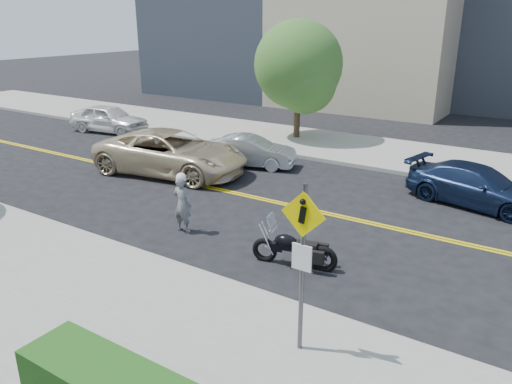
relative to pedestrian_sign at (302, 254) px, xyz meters
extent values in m
plane|color=black|center=(-4.20, 6.31, -1.96)|extent=(120.00, 120.00, 0.00)
cube|color=#9E9B91|center=(-4.20, -1.19, -1.89)|extent=(60.00, 5.00, 0.15)
cube|color=#9E9B91|center=(-4.20, 13.81, -1.89)|extent=(60.00, 5.00, 0.15)
cylinder|color=#4C4C51|center=(0.00, 0.01, -0.31)|extent=(0.08, 0.08, 3.00)
cube|color=#F9D800|center=(0.00, -0.02, 0.69)|extent=(0.78, 0.03, 0.78)
cube|color=white|center=(0.00, -0.02, -0.06)|extent=(0.35, 0.03, 0.45)
imported|color=#BBBBC0|center=(-5.19, 2.99, -1.17)|extent=(0.58, 0.39, 1.58)
sphere|color=white|center=(-5.19, 2.99, -0.42)|extent=(0.28, 0.28, 0.28)
imported|color=beige|center=(-9.10, 6.87, -1.15)|extent=(6.14, 3.53, 1.61)
imported|color=white|center=(-16.61, 10.51, -1.26)|extent=(4.30, 2.24, 1.40)
imported|color=#B3B8BB|center=(-7.20, 9.27, -1.36)|extent=(3.84, 2.29, 1.20)
imported|color=#182648|center=(1.11, 9.50, -1.34)|extent=(4.58, 2.64, 1.25)
cylinder|color=#382619|center=(-7.77, 14.18, 0.29)|extent=(0.29, 0.29, 4.50)
sphere|color=#376A21|center=(-7.77, 14.18, 1.55)|extent=(4.05, 4.05, 4.05)
camera|label=1|loc=(3.31, -6.50, 3.61)|focal=35.00mm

